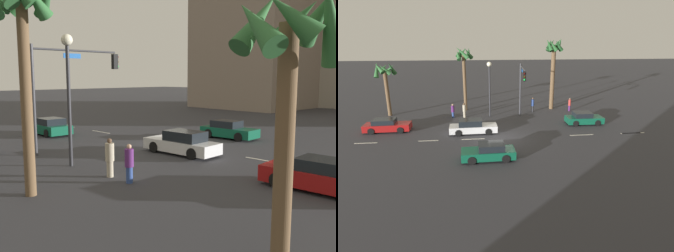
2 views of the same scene
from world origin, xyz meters
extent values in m
plane|color=#333338|center=(0.00, 0.00, 0.00)|extent=(220.00, 220.00, 0.00)
cube|color=silver|center=(-6.68, 0.00, 0.01)|extent=(1.81, 0.14, 0.01)
cube|color=silver|center=(-2.59, 0.00, 0.01)|extent=(2.14, 0.14, 0.01)
cube|color=silver|center=(7.90, 0.00, 0.01)|extent=(2.35, 0.14, 0.01)
cube|color=silver|center=(13.21, 0.00, 0.01)|extent=(2.33, 0.14, 0.01)
cube|color=silver|center=(12.96, 0.00, 0.01)|extent=(2.10, 0.14, 0.01)
cube|color=#0F5138|center=(9.53, 3.60, 0.49)|extent=(3.95, 1.86, 0.66)
cube|color=black|center=(9.30, 3.61, 1.07)|extent=(1.91, 1.61, 0.50)
cylinder|color=black|center=(10.76, 4.43, 0.32)|extent=(0.64, 0.23, 0.64)
cylinder|color=black|center=(10.73, 2.74, 0.32)|extent=(0.64, 0.23, 0.64)
cylinder|color=black|center=(8.33, 4.47, 0.32)|extent=(0.64, 0.23, 0.64)
cylinder|color=black|center=(8.31, 2.77, 0.32)|extent=(0.64, 0.23, 0.64)
cube|color=maroon|center=(-11.14, 3.25, 0.49)|extent=(4.48, 1.78, 0.66)
cube|color=black|center=(-11.41, 3.25, 1.05)|extent=(2.16, 1.53, 0.46)
cylinder|color=black|center=(-9.78, 4.07, 0.32)|extent=(0.64, 0.23, 0.64)
cylinder|color=black|center=(-9.75, 2.49, 0.32)|extent=(0.64, 0.23, 0.64)
cube|color=#0F5138|center=(-1.41, -4.68, 0.48)|extent=(4.15, 1.80, 0.63)
cube|color=black|center=(-1.16, -4.67, 1.05)|extent=(2.01, 1.54, 0.50)
cylinder|color=black|center=(-2.65, -5.51, 0.32)|extent=(0.65, 0.24, 0.64)
cylinder|color=black|center=(-2.70, -3.93, 0.32)|extent=(0.65, 0.24, 0.64)
cylinder|color=black|center=(-0.11, -5.43, 0.32)|extent=(0.65, 0.24, 0.64)
cylinder|color=black|center=(-0.16, -3.85, 0.32)|extent=(0.65, 0.24, 0.64)
cube|color=silver|center=(-2.56, 1.81, 0.48)|extent=(4.68, 1.77, 0.64)
cube|color=black|center=(-2.84, 1.80, 1.08)|extent=(2.26, 1.52, 0.57)
cylinder|color=black|center=(-1.13, 2.63, 0.32)|extent=(0.64, 0.23, 0.64)
cylinder|color=black|center=(-1.10, 1.05, 0.32)|extent=(0.64, 0.23, 0.64)
cylinder|color=black|center=(-4.01, 2.56, 0.32)|extent=(0.64, 0.23, 0.64)
cylinder|color=black|center=(-3.98, 0.99, 0.32)|extent=(0.64, 0.23, 0.64)
cylinder|color=#38383D|center=(3.09, 7.90, 3.12)|extent=(0.20, 0.20, 6.24)
cylinder|color=#38383D|center=(2.84, 5.22, 5.99)|extent=(0.62, 5.35, 0.12)
cube|color=black|center=(2.59, 2.55, 5.42)|extent=(0.35, 0.35, 0.95)
sphere|color=#360503|center=(2.57, 2.37, 5.71)|extent=(0.20, 0.20, 0.20)
sphere|color=#392605|center=(2.57, 2.37, 5.41)|extent=(0.20, 0.20, 0.20)
sphere|color=green|center=(2.57, 2.37, 5.11)|extent=(0.20, 0.20, 0.20)
cube|color=#1959B2|center=(2.86, 5.49, 5.67)|extent=(0.14, 1.10, 0.28)
cylinder|color=#2D2D33|center=(-0.58, 7.85, 2.96)|extent=(0.18, 0.18, 5.91)
sphere|color=#F2EACC|center=(-0.58, 7.85, 6.19)|extent=(0.56, 0.56, 0.56)
cylinder|color=#B2A58C|center=(-3.64, 7.73, 0.37)|extent=(0.38, 0.38, 0.73)
cylinder|color=#B2A58C|center=(-3.64, 7.73, 1.13)|extent=(0.50, 0.50, 0.80)
sphere|color=brown|center=(-3.64, 7.73, 1.64)|extent=(0.22, 0.22, 0.22)
cylinder|color=#2D478C|center=(-4.99, 7.74, 0.35)|extent=(0.40, 0.40, 0.70)
cylinder|color=#59266B|center=(-4.99, 7.74, 1.08)|extent=(0.53, 0.53, 0.76)
sphere|color=tan|center=(-4.99, 7.74, 1.56)|extent=(0.21, 0.21, 0.21)
cylinder|color=brown|center=(-12.75, 9.62, 2.79)|extent=(0.44, 0.44, 5.59)
cone|color=#2D6633|center=(-11.88, 9.45, 5.72)|extent=(0.85, 1.70, 1.69)
cone|color=#2D6633|center=(-12.41, 10.37, 5.50)|extent=(1.72, 1.20, 1.47)
cone|color=#2D6633|center=(-13.07, 10.15, 5.63)|extent=(1.40, 1.14, 1.25)
cone|color=#2D6633|center=(-13.64, 9.62, 5.51)|extent=(0.57, 1.23, 1.85)
cone|color=#2D6633|center=(-13.13, 9.02, 5.76)|extent=(1.51, 1.24, 1.35)
cone|color=#2D6633|center=(-12.50, 8.95, 5.63)|extent=(1.52, 1.03, 1.39)
cylinder|color=brown|center=(-3.60, 11.37, 3.55)|extent=(0.41, 0.41, 7.10)
cone|color=#2D6633|center=(-4.25, 11.18, 7.04)|extent=(0.92, 1.45, 1.37)
cube|color=gray|center=(12.41, -31.85, 14.46)|extent=(15.49, 16.15, 28.92)
camera|label=1|loc=(-16.55, 17.31, 4.40)|focal=39.13mm
camera|label=2|loc=(-2.18, -24.00, 8.75)|focal=29.07mm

